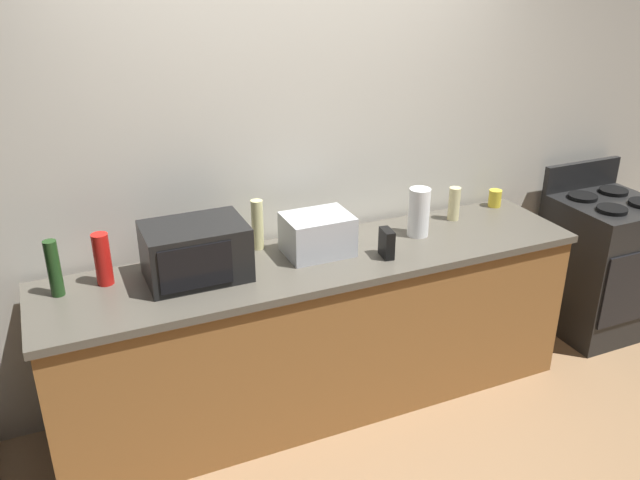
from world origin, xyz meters
name	(u,v)px	position (x,y,z in m)	size (l,w,h in m)	color
ground_plane	(351,445)	(0.00, 0.00, 0.00)	(8.00, 8.00, 0.00)	#93704C
back_wall	(289,152)	(0.00, 0.81, 1.35)	(6.40, 0.10, 2.70)	beige
counter_run	(320,332)	(0.00, 0.40, 0.45)	(2.84, 0.64, 0.90)	brown
stove_range	(600,265)	(2.00, 0.40, 0.46)	(0.60, 0.61, 1.08)	black
microwave	(196,251)	(-0.63, 0.45, 1.04)	(0.48, 0.35, 0.27)	black
toaster_oven	(317,234)	(0.01, 0.46, 1.01)	(0.34, 0.26, 0.21)	#B7BABF
paper_towel_roll	(419,212)	(0.61, 0.45, 1.04)	(0.12, 0.12, 0.27)	white
cordless_phone	(387,243)	(0.32, 0.28, 0.98)	(0.05, 0.11, 0.15)	black
bottle_hand_soap	(454,204)	(0.92, 0.56, 1.00)	(0.07, 0.07, 0.20)	beige
bottle_wine	(54,268)	(-1.26, 0.53, 1.04)	(0.06, 0.06, 0.27)	#1E3F19
bottle_hot_sauce	(103,259)	(-1.04, 0.55, 1.03)	(0.08, 0.08, 0.25)	red
bottle_vinegar	(257,225)	(-0.25, 0.64, 1.03)	(0.06, 0.06, 0.27)	beige
mug_yellow	(495,198)	(1.27, 0.64, 0.95)	(0.08, 0.08, 0.10)	yellow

